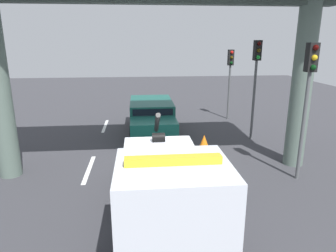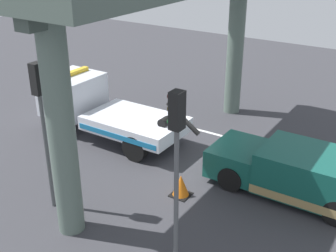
% 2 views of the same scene
% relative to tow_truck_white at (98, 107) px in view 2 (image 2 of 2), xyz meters
% --- Properties ---
extents(ground_plane, '(60.00, 40.00, 0.10)m').
position_rel_tow_truck_white_xyz_m(ground_plane, '(-3.82, 0.00, -1.25)').
color(ground_plane, '#38383D').
extents(lane_stripe_mid, '(2.60, 0.16, 0.01)m').
position_rel_tow_truck_white_xyz_m(lane_stripe_mid, '(-3.82, -2.58, -1.20)').
color(lane_stripe_mid, silver).
rests_on(lane_stripe_mid, ground).
extents(lane_stripe_east, '(2.60, 0.16, 0.01)m').
position_rel_tow_truck_white_xyz_m(lane_stripe_east, '(2.18, -2.58, -1.20)').
color(lane_stripe_east, silver).
rests_on(lane_stripe_east, ground).
extents(tow_truck_white, '(7.25, 2.44, 2.46)m').
position_rel_tow_truck_white_xyz_m(tow_truck_white, '(0.00, 0.00, 0.00)').
color(tow_truck_white, silver).
rests_on(tow_truck_white, ground).
extents(towed_van_green, '(5.20, 2.23, 1.58)m').
position_rel_tow_truck_white_xyz_m(towed_van_green, '(-8.41, 0.00, -0.42)').
color(towed_van_green, '#145147').
rests_on(towed_van_green, ground).
extents(traffic_light_far, '(0.39, 0.32, 4.67)m').
position_rel_tow_truck_white_xyz_m(traffic_light_far, '(-6.81, 4.78, 2.19)').
color(traffic_light_far, '#515456').
rests_on(traffic_light_far, ground).
extents(traffic_light_mid, '(0.39, 0.32, 4.59)m').
position_rel_tow_truck_white_xyz_m(traffic_light_mid, '(-2.30, 4.78, 2.13)').
color(traffic_light_mid, '#515456').
rests_on(traffic_light_mid, ground).
extents(traffic_cone_orange, '(0.62, 0.62, 0.73)m').
position_rel_tow_truck_white_xyz_m(traffic_cone_orange, '(-5.34, 2.12, -0.85)').
color(traffic_cone_orange, orange).
rests_on(traffic_cone_orange, ground).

